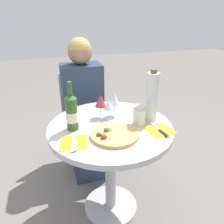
{
  "coord_description": "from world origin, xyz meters",
  "views": [
    {
      "loc": [
        -0.35,
        -1.18,
        1.41
      ],
      "look_at": [
        0.01,
        -0.01,
        0.83
      ],
      "focal_mm": 35.0,
      "sensor_mm": 36.0,
      "label": 1
    }
  ],
  "objects_px": {
    "chair_behind_diner": "(83,119)",
    "wine_bottle": "(72,112)",
    "pizza_large": "(114,134)",
    "tall_carafe": "(152,97)",
    "dining_table": "(110,145)",
    "seated_diner": "(85,114)"
  },
  "relations": [
    {
      "from": "chair_behind_diner",
      "to": "dining_table",
      "type": "bearing_deg",
      "value": 95.54
    },
    {
      "from": "seated_diner",
      "to": "chair_behind_diner",
      "type": "bearing_deg",
      "value": -90.0
    },
    {
      "from": "seated_diner",
      "to": "tall_carafe",
      "type": "relative_size",
      "value": 3.47
    },
    {
      "from": "seated_diner",
      "to": "wine_bottle",
      "type": "xyz_separation_m",
      "value": [
        -0.17,
        -0.54,
        0.29
      ]
    },
    {
      "from": "pizza_large",
      "to": "tall_carafe",
      "type": "relative_size",
      "value": 0.84
    },
    {
      "from": "dining_table",
      "to": "pizza_large",
      "type": "bearing_deg",
      "value": -97.01
    },
    {
      "from": "wine_bottle",
      "to": "tall_carafe",
      "type": "xyz_separation_m",
      "value": [
        0.52,
        -0.03,
        0.05
      ]
    },
    {
      "from": "wine_bottle",
      "to": "pizza_large",
      "type": "bearing_deg",
      "value": -34.32
    },
    {
      "from": "chair_behind_diner",
      "to": "wine_bottle",
      "type": "distance_m",
      "value": 0.81
    },
    {
      "from": "seated_diner",
      "to": "tall_carafe",
      "type": "distance_m",
      "value": 0.75
    },
    {
      "from": "dining_table",
      "to": "chair_behind_diner",
      "type": "bearing_deg",
      "value": 95.54
    },
    {
      "from": "dining_table",
      "to": "seated_diner",
      "type": "height_order",
      "value": "seated_diner"
    },
    {
      "from": "chair_behind_diner",
      "to": "seated_diner",
      "type": "xyz_separation_m",
      "value": [
        0.0,
        -0.14,
        0.12
      ]
    },
    {
      "from": "dining_table",
      "to": "tall_carafe",
      "type": "bearing_deg",
      "value": -0.13
    },
    {
      "from": "pizza_large",
      "to": "chair_behind_diner",
      "type": "bearing_deg",
      "value": 93.68
    },
    {
      "from": "seated_diner",
      "to": "wine_bottle",
      "type": "distance_m",
      "value": 0.64
    },
    {
      "from": "chair_behind_diner",
      "to": "wine_bottle",
      "type": "xyz_separation_m",
      "value": [
        -0.17,
        -0.68,
        0.41
      ]
    },
    {
      "from": "chair_behind_diner",
      "to": "wine_bottle",
      "type": "height_order",
      "value": "wine_bottle"
    },
    {
      "from": "seated_diner",
      "to": "dining_table",
      "type": "bearing_deg",
      "value": 96.89
    },
    {
      "from": "dining_table",
      "to": "pizza_large",
      "type": "relative_size",
      "value": 2.75
    },
    {
      "from": "pizza_large",
      "to": "wine_bottle",
      "type": "xyz_separation_m",
      "value": [
        -0.22,
        0.15,
        0.1
      ]
    },
    {
      "from": "wine_bottle",
      "to": "tall_carafe",
      "type": "bearing_deg",
      "value": -3.01
    }
  ]
}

